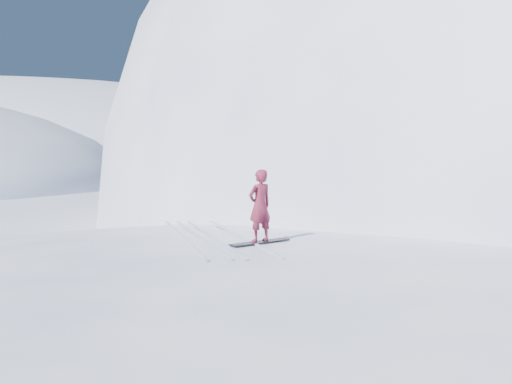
% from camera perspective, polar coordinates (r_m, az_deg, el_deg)
% --- Properties ---
extents(near_ridge, '(36.00, 28.00, 4.80)m').
position_cam_1_polar(near_ridge, '(13.21, 7.07, -15.95)').
color(near_ridge, white).
rests_on(near_ridge, ground).
extents(peak_shoulder, '(28.00, 24.00, 18.00)m').
position_cam_1_polar(peak_shoulder, '(31.68, 16.55, -4.01)').
color(peak_shoulder, white).
rests_on(peak_shoulder, ground).
extents(far_ridge_c, '(140.00, 90.00, 36.00)m').
position_cam_1_polar(far_ridge_c, '(125.19, -23.00, 2.10)').
color(far_ridge_c, white).
rests_on(far_ridge_c, ground).
extents(wind_bumps, '(16.00, 14.40, 1.00)m').
position_cam_1_polar(wind_bumps, '(12.18, 0.46, -17.76)').
color(wind_bumps, white).
rests_on(wind_bumps, ground).
extents(snowboard, '(1.50, 1.09, 0.03)m').
position_cam_1_polar(snowboard, '(13.26, 0.39, -5.03)').
color(snowboard, black).
rests_on(snowboard, near_ridge).
extents(snowboarder, '(0.73, 0.66, 1.67)m').
position_cam_1_polar(snowboarder, '(13.15, 0.39, -1.37)').
color(snowboarder, maroon).
rests_on(snowboarder, snowboard).
extents(board_tracks, '(2.76, 5.89, 0.04)m').
position_cam_1_polar(board_tracks, '(14.16, -4.78, -4.40)').
color(board_tracks, silver).
rests_on(board_tracks, ground).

